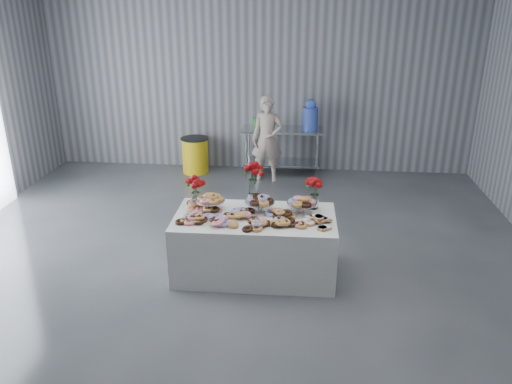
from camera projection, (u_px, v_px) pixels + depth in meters
ground at (224, 291)px, 5.74m from camera, size 9.00×9.00×0.00m
room_walls at (191, 54)px, 4.86m from camera, size 8.04×9.04×4.02m
display_table at (255, 245)px, 6.01m from camera, size 1.91×1.03×0.75m
prep_table at (282, 143)px, 9.27m from camera, size 1.50×0.60×0.90m
donut_mounds at (254, 215)px, 5.81m from camera, size 1.82×0.82×0.09m
cake_stand_left at (210, 199)px, 6.01m from camera, size 0.36×0.36×0.17m
cake_stand_mid at (260, 201)px, 5.96m from camera, size 0.36×0.36×0.17m
cake_stand_right at (302, 202)px, 5.92m from camera, size 0.36×0.36×0.17m
danish_pile at (319, 219)px, 5.66m from camera, size 0.48×0.48×0.11m
bouquet_left at (195, 184)px, 6.06m from camera, size 0.26×0.26×0.42m
bouquet_right at (315, 186)px, 5.99m from camera, size 0.26×0.26×0.42m
bouquet_center at (253, 176)px, 6.07m from camera, size 0.26×0.26×0.57m
water_jug at (310, 116)px, 9.03m from camera, size 0.28×0.28×0.55m
drink_bottles at (265, 122)px, 9.05m from camera, size 0.54×0.08×0.27m
person at (267, 139)px, 8.96m from camera, size 0.58×0.40×1.54m
trash_barrel at (195, 155)px, 9.52m from camera, size 0.53×0.53×0.68m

